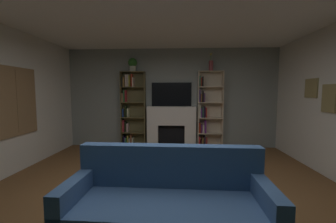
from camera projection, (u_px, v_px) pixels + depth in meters
The scene contains 10 objects.
ground_plane at pixel (163, 202), 2.97m from camera, with size 7.42×7.42×0.00m, color brown.
wall_back_accent at pixel (172, 98), 5.95m from camera, with size 5.82×0.06×2.70m, color gray.
fireplace at pixel (171, 126), 5.88m from camera, with size 1.42×0.52×1.13m.
tv at pixel (172, 94), 5.89m from camera, with size 1.08×0.06×0.65m, color black.
bookshelf_left at pixel (131, 110), 5.92m from camera, with size 0.66×0.26×2.07m.
bookshelf_right at pixel (207, 113), 5.81m from camera, with size 0.66×0.27×2.07m.
potted_plant at pixel (133, 64), 5.75m from camera, with size 0.24×0.24×0.36m.
vase_with_flowers at pixel (211, 65), 5.64m from camera, with size 0.11×0.11×0.47m.
couch at pixel (168, 212), 2.17m from camera, with size 2.02×0.85×0.93m.
coffee_table at pixel (171, 178), 2.92m from camera, with size 0.93×0.52×0.40m.
Camera 1 is at (0.22, -2.84, 1.51)m, focal length 22.99 mm.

